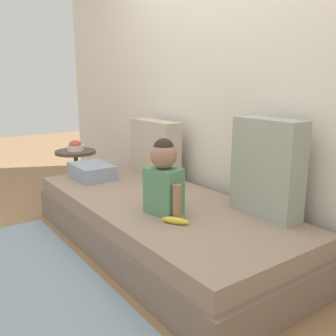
{
  "coord_description": "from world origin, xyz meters",
  "views": [
    {
      "loc": [
        2.04,
        -1.37,
        1.16
      ],
      "look_at": [
        0.11,
        0.0,
        0.59
      ],
      "focal_mm": 40.1,
      "sensor_mm": 36.0,
      "label": 1
    }
  ],
  "objects_px": {
    "throw_pillow_left": "(155,148)",
    "side_table": "(76,161)",
    "folded_blanket": "(92,171)",
    "banana": "(176,221)",
    "toddler": "(164,177)",
    "fruit_bowl": "(75,146)",
    "couch": "(159,224)",
    "throw_pillow_right": "(267,168)"
  },
  "relations": [
    {
      "from": "throw_pillow_left",
      "to": "side_table",
      "type": "bearing_deg",
      "value": -153.67
    },
    {
      "from": "folded_blanket",
      "to": "banana",
      "type": "bearing_deg",
      "value": -1.97
    },
    {
      "from": "toddler",
      "to": "fruit_bowl",
      "type": "relative_size",
      "value": 2.86
    },
    {
      "from": "couch",
      "to": "toddler",
      "type": "relative_size",
      "value": 4.7
    },
    {
      "from": "folded_blanket",
      "to": "throw_pillow_right",
      "type": "bearing_deg",
      "value": 19.06
    },
    {
      "from": "toddler",
      "to": "couch",
      "type": "bearing_deg",
      "value": 153.33
    },
    {
      "from": "couch",
      "to": "throw_pillow_left",
      "type": "bearing_deg",
      "value": 148.26
    },
    {
      "from": "couch",
      "to": "banana",
      "type": "relative_size",
      "value": 12.99
    },
    {
      "from": "throw_pillow_left",
      "to": "side_table",
      "type": "distance_m",
      "value": 0.92
    },
    {
      "from": "throw_pillow_right",
      "to": "toddler",
      "type": "relative_size",
      "value": 1.25
    },
    {
      "from": "folded_blanket",
      "to": "fruit_bowl",
      "type": "xyz_separation_m",
      "value": [
        -0.59,
        0.1,
        0.12
      ]
    },
    {
      "from": "couch",
      "to": "throw_pillow_right",
      "type": "relative_size",
      "value": 3.75
    },
    {
      "from": "throw_pillow_left",
      "to": "folded_blanket",
      "type": "xyz_separation_m",
      "value": [
        -0.22,
        -0.49,
        -0.18
      ]
    },
    {
      "from": "throw_pillow_left",
      "to": "folded_blanket",
      "type": "height_order",
      "value": "throw_pillow_left"
    },
    {
      "from": "throw_pillow_right",
      "to": "fruit_bowl",
      "type": "distance_m",
      "value": 2.06
    },
    {
      "from": "toddler",
      "to": "fruit_bowl",
      "type": "height_order",
      "value": "toddler"
    },
    {
      "from": "folded_blanket",
      "to": "side_table",
      "type": "xyz_separation_m",
      "value": [
        -0.59,
        0.1,
        -0.03
      ]
    },
    {
      "from": "toddler",
      "to": "side_table",
      "type": "relative_size",
      "value": 0.99
    },
    {
      "from": "throw_pillow_left",
      "to": "toddler",
      "type": "height_order",
      "value": "throw_pillow_left"
    },
    {
      "from": "toddler",
      "to": "side_table",
      "type": "xyz_separation_m",
      "value": [
        -1.63,
        0.09,
        -0.21
      ]
    },
    {
      "from": "throw_pillow_left",
      "to": "folded_blanket",
      "type": "relative_size",
      "value": 1.38
    },
    {
      "from": "folded_blanket",
      "to": "fruit_bowl",
      "type": "relative_size",
      "value": 2.44
    },
    {
      "from": "side_table",
      "to": "banana",
      "type": "bearing_deg",
      "value": -4.36
    },
    {
      "from": "couch",
      "to": "throw_pillow_left",
      "type": "relative_size",
      "value": 4.0
    },
    {
      "from": "couch",
      "to": "toddler",
      "type": "bearing_deg",
      "value": -26.67
    },
    {
      "from": "toddler",
      "to": "folded_blanket",
      "type": "bearing_deg",
      "value": -179.65
    },
    {
      "from": "couch",
      "to": "folded_blanket",
      "type": "bearing_deg",
      "value": -171.79
    },
    {
      "from": "throw_pillow_left",
      "to": "fruit_bowl",
      "type": "bearing_deg",
      "value": -153.67
    },
    {
      "from": "toddler",
      "to": "folded_blanket",
      "type": "height_order",
      "value": "toddler"
    },
    {
      "from": "side_table",
      "to": "folded_blanket",
      "type": "bearing_deg",
      "value": -9.34
    },
    {
      "from": "throw_pillow_right",
      "to": "banana",
      "type": "relative_size",
      "value": 3.46
    },
    {
      "from": "throw_pillow_right",
      "to": "toddler",
      "type": "xyz_separation_m",
      "value": [
        -0.38,
        -0.49,
        -0.06
      ]
    },
    {
      "from": "throw_pillow_left",
      "to": "fruit_bowl",
      "type": "distance_m",
      "value": 0.9
    },
    {
      "from": "folded_blanket",
      "to": "couch",
      "type": "bearing_deg",
      "value": 8.21
    },
    {
      "from": "throw_pillow_right",
      "to": "toddler",
      "type": "distance_m",
      "value": 0.62
    },
    {
      "from": "couch",
      "to": "side_table",
      "type": "height_order",
      "value": "side_table"
    },
    {
      "from": "throw_pillow_right",
      "to": "side_table",
      "type": "xyz_separation_m",
      "value": [
        -2.02,
        -0.4,
        -0.27
      ]
    },
    {
      "from": "couch",
      "to": "side_table",
      "type": "xyz_separation_m",
      "value": [
        -1.41,
        -0.02,
        0.2
      ]
    },
    {
      "from": "banana",
      "to": "folded_blanket",
      "type": "height_order",
      "value": "folded_blanket"
    },
    {
      "from": "banana",
      "to": "folded_blanket",
      "type": "relative_size",
      "value": 0.42
    },
    {
      "from": "throw_pillow_right",
      "to": "side_table",
      "type": "relative_size",
      "value": 1.25
    },
    {
      "from": "throw_pillow_left",
      "to": "fruit_bowl",
      "type": "height_order",
      "value": "throw_pillow_left"
    }
  ]
}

